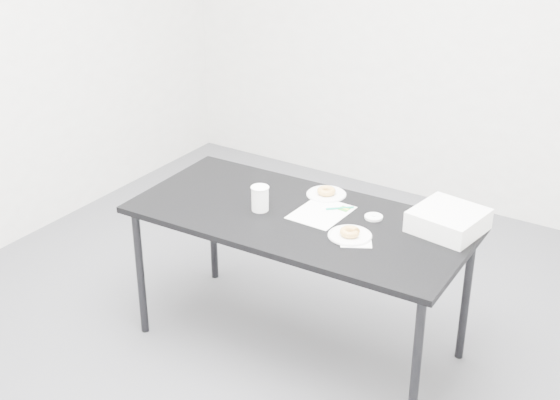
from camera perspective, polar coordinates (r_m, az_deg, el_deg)
The scene contains 14 objects.
floor at distance 4.21m, azimuth -0.04°, elevation -9.70°, with size 4.00×4.00×0.00m, color #4A4B4F.
wall_back at distance 5.34m, azimuth 11.96°, elevation 13.39°, with size 4.00×0.02×2.70m, color white.
table at distance 3.78m, azimuth 1.44°, elevation -1.92°, with size 1.66×0.82×0.75m.
scorecard at distance 3.78m, azimuth 3.03°, elevation -0.93°, with size 0.23×0.30×0.00m, color white.
logo_patch at distance 3.82m, azimuth 4.73°, elevation -0.65°, with size 0.05×0.05×0.00m, color green.
pen at distance 3.82m, azimuth 4.40°, elevation -0.59°, with size 0.01×0.01×0.14m, color #0D9977.
napkin at distance 3.54m, azimuth 5.57°, elevation -2.95°, with size 0.14×0.14×0.00m, color white.
plate_near at distance 3.57m, azimuth 5.13°, elevation -2.60°, with size 0.20×0.20×0.01m, color silver.
donut_near at distance 3.56m, azimuth 5.15°, elevation -2.34°, with size 0.09×0.09×0.03m, color gold.
plate_far at distance 3.96m, azimuth 3.41°, elevation 0.42°, with size 0.20×0.20×0.01m, color silver.
donut_far at distance 3.96m, azimuth 3.41°, elevation 0.66°, with size 0.09×0.09×0.03m, color gold.
coffee_cup at distance 3.78m, azimuth -1.47°, elevation 0.12°, with size 0.08×0.08×0.13m, color white.
cup_lid at distance 3.75m, azimuth 6.87°, elevation -1.25°, with size 0.09×0.09×0.01m, color white.
bakery_box at distance 3.68m, azimuth 12.21°, elevation -1.46°, with size 0.30×0.30×0.10m, color white.
Camera 1 is at (1.86, -2.89, 2.44)m, focal length 50.00 mm.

